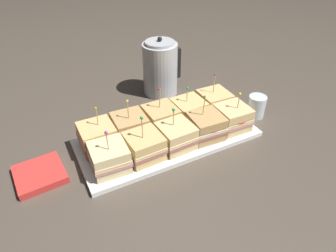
{
  "coord_description": "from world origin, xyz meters",
  "views": [
    {
      "loc": [
        -0.4,
        -0.77,
        0.7
      ],
      "look_at": [
        0.0,
        0.0,
        0.07
      ],
      "focal_mm": 32.0,
      "sensor_mm": 36.0,
      "label": 1
    }
  ],
  "objects_px": {
    "sandwich_back_far_left": "(97,137)",
    "kettle_steel": "(160,68)",
    "sandwich_back_left": "(130,127)",
    "sandwich_back_far_right": "(214,103)",
    "sandwich_back_right": "(189,110)",
    "sandwich_front_center": "(176,136)",
    "sandwich_back_center": "(161,118)",
    "serving_platter": "(168,138)",
    "sandwich_front_left": "(144,146)",
    "napkin_stack": "(40,174)",
    "sandwich_front_far_right": "(232,118)",
    "drinking_glass": "(256,106)",
    "sandwich_front_right": "(206,126)",
    "sandwich_front_far_left": "(109,158)"
  },
  "relations": [
    {
      "from": "sandwich_front_far_right",
      "to": "sandwich_back_far_left",
      "type": "relative_size",
      "value": 0.96
    },
    {
      "from": "sandwich_front_left",
      "to": "napkin_stack",
      "type": "distance_m",
      "value": 0.34
    },
    {
      "from": "serving_platter",
      "to": "sandwich_front_left",
      "type": "height_order",
      "value": "sandwich_front_left"
    },
    {
      "from": "sandwich_back_center",
      "to": "sandwich_back_far_right",
      "type": "relative_size",
      "value": 1.0
    },
    {
      "from": "sandwich_front_center",
      "to": "sandwich_back_center",
      "type": "distance_m",
      "value": 0.12
    },
    {
      "from": "sandwich_front_left",
      "to": "sandwich_back_far_right",
      "type": "distance_m",
      "value": 0.38
    },
    {
      "from": "serving_platter",
      "to": "sandwich_back_center",
      "type": "height_order",
      "value": "sandwich_back_center"
    },
    {
      "from": "sandwich_front_left",
      "to": "sandwich_front_center",
      "type": "height_order",
      "value": "sandwich_front_left"
    },
    {
      "from": "sandwich_back_right",
      "to": "serving_platter",
      "type": "bearing_deg",
      "value": -153.86
    },
    {
      "from": "sandwich_front_right",
      "to": "serving_platter",
      "type": "bearing_deg",
      "value": 153.25
    },
    {
      "from": "drinking_glass",
      "to": "sandwich_front_right",
      "type": "bearing_deg",
      "value": -171.7
    },
    {
      "from": "sandwich_front_right",
      "to": "sandwich_back_far_right",
      "type": "xyz_separation_m",
      "value": [
        0.12,
        0.12,
        0.0
      ]
    },
    {
      "from": "sandwich_back_right",
      "to": "drinking_glass",
      "type": "xyz_separation_m",
      "value": [
        0.28,
        -0.08,
        -0.02
      ]
    },
    {
      "from": "sandwich_back_far_left",
      "to": "napkin_stack",
      "type": "distance_m",
      "value": 0.22
    },
    {
      "from": "sandwich_front_far_left",
      "to": "sandwich_back_right",
      "type": "height_order",
      "value": "sandwich_front_far_left"
    },
    {
      "from": "serving_platter",
      "to": "sandwich_back_far_left",
      "type": "xyz_separation_m",
      "value": [
        -0.24,
        0.06,
        0.05
      ]
    },
    {
      "from": "serving_platter",
      "to": "kettle_steel",
      "type": "bearing_deg",
      "value": 67.82
    },
    {
      "from": "sandwich_back_far_left",
      "to": "kettle_steel",
      "type": "distance_m",
      "value": 0.48
    },
    {
      "from": "sandwich_front_right",
      "to": "sandwich_back_center",
      "type": "xyz_separation_m",
      "value": [
        -0.12,
        0.12,
        0.0
      ]
    },
    {
      "from": "drinking_glass",
      "to": "sandwich_front_center",
      "type": "bearing_deg",
      "value": -174.39
    },
    {
      "from": "kettle_steel",
      "to": "sandwich_front_far_right",
      "type": "bearing_deg",
      "value": -75.57
    },
    {
      "from": "sandwich_front_far_left",
      "to": "sandwich_back_right",
      "type": "distance_m",
      "value": 0.38
    },
    {
      "from": "sandwich_back_far_left",
      "to": "kettle_steel",
      "type": "height_order",
      "value": "kettle_steel"
    },
    {
      "from": "kettle_steel",
      "to": "sandwich_back_left",
      "type": "bearing_deg",
      "value": -133.28
    },
    {
      "from": "sandwich_front_left",
      "to": "sandwich_front_center",
      "type": "distance_m",
      "value": 0.12
    },
    {
      "from": "serving_platter",
      "to": "drinking_glass",
      "type": "distance_m",
      "value": 0.4
    },
    {
      "from": "sandwich_back_right",
      "to": "drinking_glass",
      "type": "relative_size",
      "value": 1.65
    },
    {
      "from": "sandwich_front_far_left",
      "to": "sandwich_front_right",
      "type": "bearing_deg",
      "value": -0.26
    },
    {
      "from": "kettle_steel",
      "to": "sandwich_back_far_left",
      "type": "bearing_deg",
      "value": -143.79
    },
    {
      "from": "sandwich_front_left",
      "to": "sandwich_back_far_right",
      "type": "height_order",
      "value": "sandwich_back_far_right"
    },
    {
      "from": "sandwich_front_far_left",
      "to": "sandwich_front_center",
      "type": "distance_m",
      "value": 0.24
    },
    {
      "from": "sandwich_front_right",
      "to": "sandwich_front_far_right",
      "type": "xyz_separation_m",
      "value": [
        0.12,
        -0.0,
        0.0
      ]
    },
    {
      "from": "serving_platter",
      "to": "napkin_stack",
      "type": "distance_m",
      "value": 0.45
    },
    {
      "from": "sandwich_back_left",
      "to": "napkin_stack",
      "type": "height_order",
      "value": "sandwich_back_left"
    },
    {
      "from": "sandwich_front_right",
      "to": "sandwich_back_center",
      "type": "distance_m",
      "value": 0.17
    },
    {
      "from": "serving_platter",
      "to": "sandwich_front_far_left",
      "type": "bearing_deg",
      "value": -166.09
    },
    {
      "from": "sandwich_back_left",
      "to": "sandwich_back_far_right",
      "type": "distance_m",
      "value": 0.37
    },
    {
      "from": "serving_platter",
      "to": "sandwich_back_left",
      "type": "xyz_separation_m",
      "value": [
        -0.12,
        0.06,
        0.05
      ]
    },
    {
      "from": "sandwich_front_center",
      "to": "sandwich_back_left",
      "type": "height_order",
      "value": "sandwich_back_left"
    },
    {
      "from": "sandwich_back_far_left",
      "to": "sandwich_front_far_right",
      "type": "bearing_deg",
      "value": -13.94
    },
    {
      "from": "sandwich_back_far_left",
      "to": "serving_platter",
      "type": "bearing_deg",
      "value": -13.53
    },
    {
      "from": "sandwich_back_right",
      "to": "sandwich_back_far_right",
      "type": "xyz_separation_m",
      "value": [
        0.12,
        0.0,
        0.0
      ]
    },
    {
      "from": "sandwich_back_right",
      "to": "sandwich_front_center",
      "type": "bearing_deg",
      "value": -135.48
    },
    {
      "from": "sandwich_front_center",
      "to": "sandwich_front_far_right",
      "type": "bearing_deg",
      "value": -0.33
    },
    {
      "from": "sandwich_front_center",
      "to": "sandwich_front_right",
      "type": "xyz_separation_m",
      "value": [
        0.12,
        -0.0,
        0.0
      ]
    },
    {
      "from": "sandwich_back_right",
      "to": "kettle_steel",
      "type": "relative_size",
      "value": 0.56
    },
    {
      "from": "kettle_steel",
      "to": "sandwich_back_center",
      "type": "bearing_deg",
      "value": -116.18
    },
    {
      "from": "sandwich_back_center",
      "to": "drinking_glass",
      "type": "bearing_deg",
      "value": -11.45
    },
    {
      "from": "sandwich_front_right",
      "to": "sandwich_front_left",
      "type": "bearing_deg",
      "value": 179.64
    },
    {
      "from": "sandwich_front_far_right",
      "to": "sandwich_front_left",
      "type": "bearing_deg",
      "value": 179.72
    }
  ]
}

